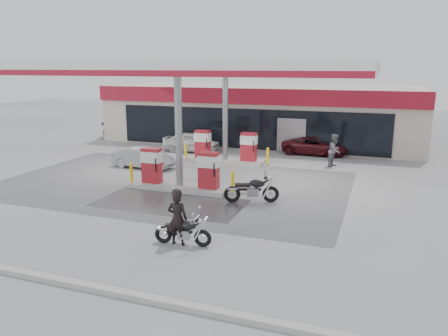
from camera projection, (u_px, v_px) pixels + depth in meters
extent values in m
plane|color=gray|center=(159.00, 202.00, 17.81)|extent=(90.00, 90.00, 0.00)
cube|color=#4C4C4F|center=(170.00, 203.00, 17.64)|extent=(6.00, 3.00, 0.00)
cylinder|color=#38383A|center=(182.00, 224.00, 15.31)|extent=(0.70, 0.70, 0.01)
cube|color=gray|center=(30.00, 275.00, 11.39)|extent=(28.00, 0.25, 0.15)
cube|color=#BEB19F|center=(262.00, 113.00, 31.99)|extent=(22.00, 8.00, 4.00)
cube|color=black|center=(246.00, 129.00, 28.44)|extent=(18.00, 0.10, 2.60)
cube|color=maroon|center=(246.00, 96.00, 27.90)|extent=(22.00, 0.25, 1.00)
cube|color=navy|center=(360.00, 99.00, 25.52)|extent=(3.50, 0.12, 0.80)
cube|color=gray|center=(291.00, 136.00, 27.47)|extent=(1.80, 0.14, 2.20)
cube|color=silver|center=(204.00, 68.00, 21.17)|extent=(16.00, 10.00, 0.60)
cube|color=maroon|center=(155.00, 73.00, 16.69)|extent=(16.00, 0.12, 0.24)
cube|color=maroon|center=(237.00, 71.00, 25.74)|extent=(16.00, 0.12, 0.24)
cylinder|color=gray|center=(179.00, 132.00, 19.05)|extent=(0.32, 0.32, 5.00)
cylinder|color=gray|center=(225.00, 117.00, 24.54)|extent=(0.32, 0.32, 5.00)
cube|color=#9E9E99|center=(180.00, 187.00, 19.62)|extent=(4.50, 1.30, 0.18)
cube|color=maroon|center=(152.00, 165.00, 19.88)|extent=(0.85, 0.48, 1.60)
cube|color=maroon|center=(209.00, 170.00, 18.95)|extent=(0.85, 0.48, 1.60)
cube|color=silver|center=(151.00, 157.00, 19.79)|extent=(0.88, 0.52, 0.50)
cube|color=silver|center=(209.00, 161.00, 18.86)|extent=(0.88, 0.52, 0.50)
cylinder|color=yellow|center=(131.00, 173.00, 20.35)|extent=(0.14, 0.14, 0.90)
cylinder|color=yellow|center=(233.00, 182.00, 18.68)|extent=(0.14, 0.14, 0.90)
cube|color=#9E9E99|center=(225.00, 161.00, 25.11)|extent=(4.50, 1.30, 0.18)
cube|color=maroon|center=(203.00, 144.00, 25.37)|extent=(0.85, 0.48, 1.60)
cube|color=maroon|center=(249.00, 147.00, 24.44)|extent=(0.85, 0.48, 1.60)
cube|color=silver|center=(203.00, 137.00, 25.28)|extent=(0.88, 0.52, 0.50)
cube|color=silver|center=(249.00, 140.00, 24.35)|extent=(0.88, 0.52, 0.50)
cylinder|color=yellow|center=(186.00, 150.00, 25.84)|extent=(0.14, 0.14, 0.90)
cylinder|color=yellow|center=(268.00, 156.00, 24.17)|extent=(0.14, 0.14, 0.90)
torus|color=black|center=(203.00, 238.00, 13.30)|extent=(0.57, 0.19, 0.56)
torus|color=black|center=(163.00, 235.00, 13.59)|extent=(0.57, 0.19, 0.56)
cube|color=gray|center=(184.00, 234.00, 13.42)|extent=(0.39, 0.26, 0.28)
cube|color=black|center=(180.00, 231.00, 13.43)|extent=(0.84, 0.19, 0.07)
ellipsoid|color=black|center=(188.00, 226.00, 13.32)|extent=(0.55, 0.35, 0.26)
cube|color=black|center=(174.00, 226.00, 13.44)|extent=(0.53, 0.28, 0.09)
cylinder|color=silver|center=(197.00, 218.00, 13.19)|extent=(0.11, 0.70, 0.03)
sphere|color=silver|center=(200.00, 221.00, 13.19)|extent=(0.17, 0.17, 0.17)
cylinder|color=silver|center=(171.00, 234.00, 13.67)|extent=(0.84, 0.17, 0.07)
imported|color=black|center=(177.00, 218.00, 13.35)|extent=(0.66, 0.47, 1.70)
torus|color=black|center=(271.00, 194.00, 17.64)|extent=(0.69, 0.38, 0.68)
torus|color=black|center=(232.00, 194.00, 17.64)|extent=(0.69, 0.38, 0.68)
cube|color=gray|center=(253.00, 192.00, 17.62)|extent=(0.52, 0.41, 0.34)
cube|color=black|center=(248.00, 189.00, 17.59)|extent=(1.00, 0.46, 0.09)
ellipsoid|color=black|center=(257.00, 183.00, 17.54)|extent=(0.72, 0.56, 0.32)
cube|color=black|center=(243.00, 185.00, 17.55)|extent=(0.68, 0.47, 0.11)
cylinder|color=silver|center=(266.00, 175.00, 17.46)|extent=(0.34, 0.82, 0.04)
sphere|color=silver|center=(269.00, 178.00, 17.49)|extent=(0.20, 0.20, 0.20)
cylinder|color=silver|center=(238.00, 194.00, 17.80)|extent=(0.99, 0.44, 0.09)
imported|color=#BBBBBD|center=(192.00, 142.00, 28.03)|extent=(3.79, 1.72, 1.26)
imported|color=slate|center=(335.00, 150.00, 23.84)|extent=(0.91, 1.03, 1.80)
imported|color=gray|center=(143.00, 158.00, 23.59)|extent=(3.49, 1.44, 1.12)
imported|color=#141545|center=(132.00, 129.00, 33.77)|extent=(4.65, 3.36, 1.25)
imported|color=#470F15|center=(315.00, 146.00, 27.16)|extent=(4.07, 1.93, 1.12)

